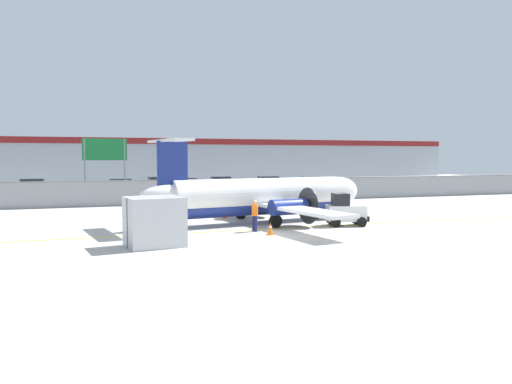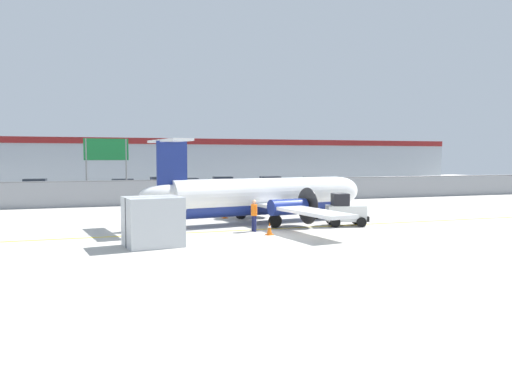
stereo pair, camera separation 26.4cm
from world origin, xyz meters
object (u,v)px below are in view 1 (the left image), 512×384
object	(u,v)px
commuter_airplane	(265,196)
parked_car_0	(31,187)
parked_car_4	(186,185)
parked_car_3	(160,184)
parked_car_2	(122,186)
cargo_container	(154,222)
ground_crew_worker	(255,214)
traffic_cone_near_right	(225,213)
parked_car_6	(269,183)
baggage_tug	(345,211)
traffic_cone_far_right	(334,214)
highway_sign	(105,155)
parked_car_5	(222,184)
parked_car_7	(311,184)
traffic_cone_far_left	(270,229)
parked_car_1	(78,191)
traffic_cone_near_left	(179,223)

from	to	relation	value
commuter_airplane	parked_car_0	world-z (taller)	commuter_airplane
parked_car_4	parked_car_3	bearing A→B (deg)	116.61
parked_car_2	parked_car_4	xyz separation A→B (m)	(6.75, -0.24, 0.00)
cargo_container	parked_car_0	distance (m)	35.37
ground_crew_worker	traffic_cone_near_right	size ratio (longest dim) A/B	2.66
parked_car_3	parked_car_6	size ratio (longest dim) A/B	1.02
baggage_tug	traffic_cone_far_right	world-z (taller)	baggage_tug
baggage_tug	cargo_container	world-z (taller)	cargo_container
commuter_airplane	ground_crew_worker	world-z (taller)	commuter_airplane
highway_sign	commuter_airplane	bearing A→B (deg)	-60.28
parked_car_4	parked_car_5	bearing A→B (deg)	25.42
parked_car_7	cargo_container	bearing A→B (deg)	58.11
traffic_cone_far_left	traffic_cone_far_right	distance (m)	7.73
parked_car_7	highway_sign	world-z (taller)	highway_sign
traffic_cone_far_left	parked_car_3	xyz separation A→B (m)	(-0.78, 33.97, 0.58)
traffic_cone_near_right	parked_car_5	xyz separation A→B (m)	(6.48, 24.81, 0.58)
traffic_cone_near_right	highway_sign	xyz separation A→B (m)	(-6.91, 12.31, 3.83)
cargo_container	traffic_cone_far_right	bearing A→B (deg)	18.13
commuter_airplane	parked_car_1	xyz separation A→B (m)	(-10.89, 20.05, -0.71)
baggage_tug	parked_car_5	bearing A→B (deg)	103.39
cargo_container	parked_car_7	size ratio (longest dim) A/B	0.62
traffic_cone_far_right	parked_car_1	size ratio (longest dim) A/B	0.15
baggage_tug	traffic_cone_far_right	distance (m)	3.10
parked_car_2	parked_car_0	bearing A→B (deg)	164.57
baggage_tug	parked_car_7	size ratio (longest dim) A/B	0.59
traffic_cone_near_right	ground_crew_worker	bearing A→B (deg)	-90.11
commuter_airplane	cargo_container	distance (m)	9.50
parked_car_3	parked_car_4	size ratio (longest dim) A/B	1.01
parked_car_6	parked_car_7	world-z (taller)	same
parked_car_2	parked_car_3	distance (m)	5.93
parked_car_3	highway_sign	world-z (taller)	highway_sign
parked_car_4	parked_car_7	bearing A→B (deg)	-7.48
parked_car_0	traffic_cone_near_left	bearing A→B (deg)	112.12
traffic_cone_far_left	highway_sign	bearing A→B (deg)	110.21
parked_car_0	parked_car_5	xyz separation A→B (m)	(20.30, -0.80, 0.00)
ground_crew_worker	parked_car_1	size ratio (longest dim) A/B	0.39
cargo_container	parked_car_4	world-z (taller)	cargo_container
traffic_cone_near_right	traffic_cone_far_left	xyz separation A→B (m)	(0.36, -7.46, 0.00)
parked_car_2	parked_car_7	bearing A→B (deg)	-1.27
commuter_airplane	parked_car_1	size ratio (longest dim) A/B	3.67
cargo_container	traffic_cone_near_right	bearing A→B (deg)	48.82
traffic_cone_far_right	parked_car_2	bearing A→B (deg)	114.14
parked_car_5	parked_car_6	distance (m)	5.61
traffic_cone_far_right	parked_car_3	world-z (taller)	parked_car_3
cargo_container	parked_car_4	size ratio (longest dim) A/B	0.63
commuter_airplane	ground_crew_worker	size ratio (longest dim) A/B	9.44
traffic_cone_far_left	highway_sign	size ratio (longest dim) A/B	0.12
parked_car_0	parked_car_4	size ratio (longest dim) A/B	1.00
highway_sign	parked_car_6	bearing A→B (deg)	31.51
parked_car_4	baggage_tug	bearing A→B (deg)	-84.45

